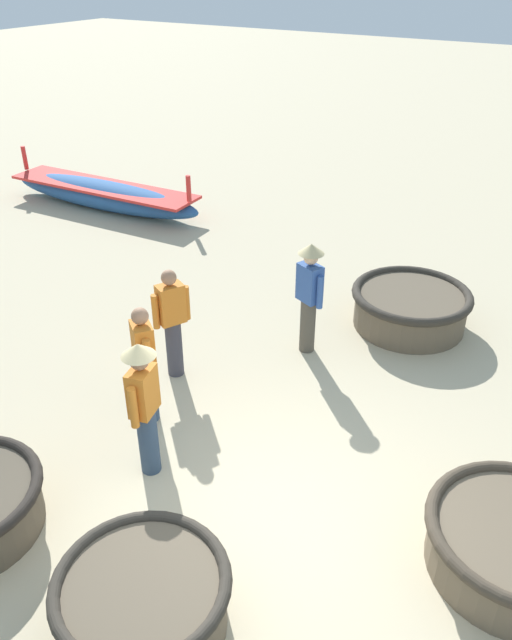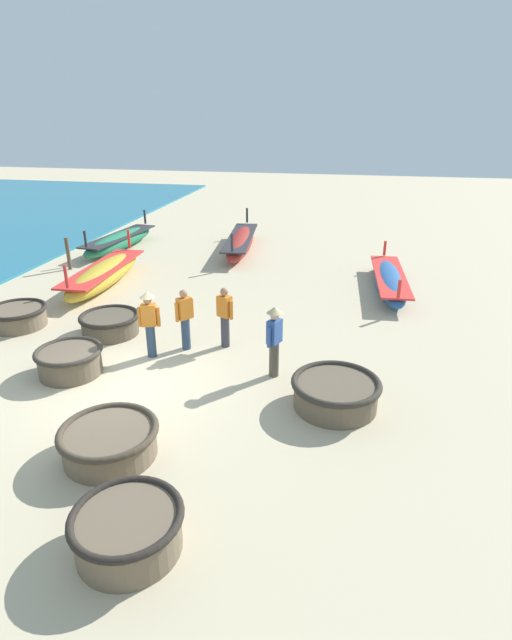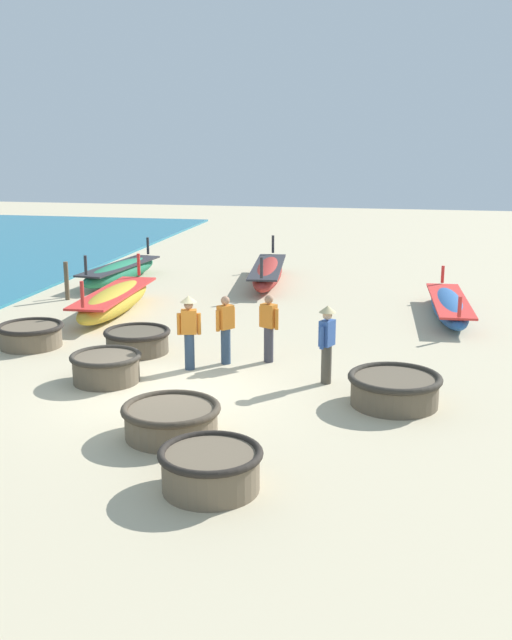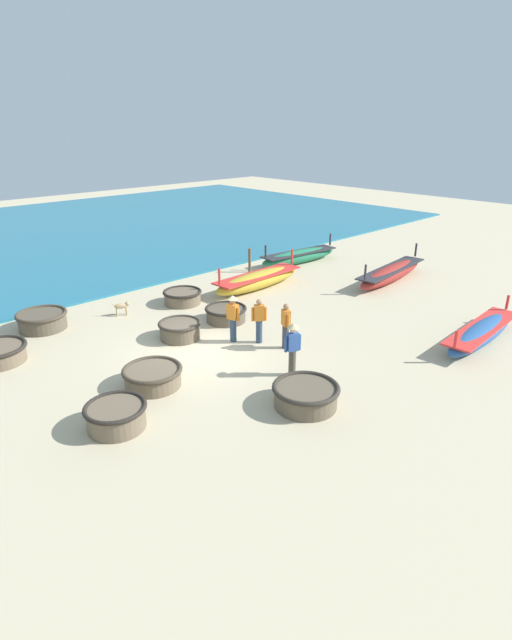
# 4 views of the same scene
# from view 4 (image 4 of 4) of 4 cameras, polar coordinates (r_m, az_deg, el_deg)

# --- Properties ---
(ground_plane) EXTENTS (80.00, 80.00, 0.00)m
(ground_plane) POSITION_cam_4_polar(r_m,az_deg,el_deg) (16.50, -6.60, -3.78)
(ground_plane) COLOR #C6B793
(sea) EXTENTS (28.00, 52.00, 0.10)m
(sea) POSITION_cam_4_polar(r_m,az_deg,el_deg) (36.25, -22.28, 8.99)
(sea) COLOR teal
(sea) RESTS_ON ground
(coracle_front_left) EXTENTS (1.80, 1.80, 0.64)m
(coracle_front_left) POSITION_cam_4_polar(r_m,az_deg,el_deg) (19.77, -23.24, 0.03)
(coracle_front_left) COLOR brown
(coracle_front_left) RESTS_ON ground
(coracle_nearest) EXTENTS (1.59, 1.59, 0.56)m
(coracle_nearest) POSITION_cam_4_polar(r_m,az_deg,el_deg) (18.91, -3.46, 0.75)
(coracle_nearest) COLOR brown
(coracle_nearest) RESTS_ON ground
(coracle_tilted) EXTENTS (1.72, 1.72, 0.57)m
(coracle_tilted) POSITION_cam_4_polar(r_m,az_deg,el_deg) (14.63, -11.73, -6.28)
(coracle_tilted) COLOR brown
(coracle_tilted) RESTS_ON ground
(coracle_upturned) EXTENTS (1.55, 1.55, 0.63)m
(coracle_upturned) POSITION_cam_4_polar(r_m,az_deg,el_deg) (12.97, -15.71, -10.44)
(coracle_upturned) COLOR brown
(coracle_upturned) RESTS_ON ground
(coracle_far_left) EXTENTS (1.81, 1.81, 0.61)m
(coracle_far_left) POSITION_cam_4_polar(r_m,az_deg,el_deg) (13.42, 5.70, -8.50)
(coracle_far_left) COLOR brown
(coracle_far_left) RESTS_ON ground
(coracle_beside_post) EXTENTS (1.50, 1.50, 0.61)m
(coracle_beside_post) POSITION_cam_4_polar(r_m,az_deg,el_deg) (17.58, -8.70, -1.06)
(coracle_beside_post) COLOR brown
(coracle_beside_post) RESTS_ON ground
(coracle_front_right) EXTENTS (1.61, 1.61, 0.57)m
(coracle_front_right) POSITION_cam_4_polar(r_m,az_deg,el_deg) (20.95, -8.41, 2.68)
(coracle_front_right) COLOR brown
(coracle_front_right) RESTS_ON ground
(long_boat_blue_hull) EXTENTS (1.21, 5.05, 1.09)m
(long_boat_blue_hull) POSITION_cam_4_polar(r_m,az_deg,el_deg) (18.84, 24.38, -1.30)
(long_boat_blue_hull) COLOR #285693
(long_boat_blue_hull) RESTS_ON ground
(long_boat_white_hull) EXTENTS (1.56, 5.76, 1.35)m
(long_boat_white_hull) POSITION_cam_4_polar(r_m,az_deg,el_deg) (24.56, 15.20, 5.19)
(long_boat_white_hull) COLOR maroon
(long_boat_white_hull) RESTS_ON ground
(long_boat_red_hull) EXTENTS (1.49, 5.05, 1.30)m
(long_boat_red_hull) POSITION_cam_4_polar(r_m,az_deg,el_deg) (26.93, 4.95, 7.27)
(long_boat_red_hull) COLOR #237551
(long_boat_red_hull) RESTS_ON ground
(long_boat_green_hull) EXTENTS (1.28, 5.09, 1.41)m
(long_boat_green_hull) POSITION_cam_4_polar(r_m,az_deg,el_deg) (22.62, 0.25, 4.61)
(long_boat_green_hull) COLOR gold
(long_boat_green_hull) RESTS_ON ground
(fisherman_hauling) EXTENTS (0.38, 0.44, 1.57)m
(fisherman_hauling) POSITION_cam_4_polar(r_m,az_deg,el_deg) (16.85, 0.36, 0.03)
(fisherman_hauling) COLOR #2D425B
(fisherman_hauling) RESTS_ON ground
(fisherman_standing_right) EXTENTS (0.52, 0.36, 1.67)m
(fisherman_standing_right) POSITION_cam_4_polar(r_m,az_deg,el_deg) (16.91, -2.65, 0.54)
(fisherman_standing_right) COLOR #2D425B
(fisherman_standing_right) RESTS_ON ground
(fisherman_with_hat) EXTENTS (0.36, 0.50, 1.67)m
(fisherman_with_hat) POSITION_cam_4_polar(r_m,az_deg,el_deg) (14.66, 4.22, -2.96)
(fisherman_with_hat) COLOR #4C473D
(fisherman_with_hat) RESTS_ON ground
(fisherman_by_coracle) EXTENTS (0.48, 0.35, 1.57)m
(fisherman_by_coracle) POSITION_cam_4_polar(r_m,az_deg,el_deg) (16.46, 3.42, -0.55)
(fisherman_by_coracle) COLOR #383842
(fisherman_by_coracle) RESTS_ON ground
(dog) EXTENTS (0.39, 0.65, 0.55)m
(dog) POSITION_cam_4_polar(r_m,az_deg,el_deg) (20.12, -15.05, 1.53)
(dog) COLOR tan
(dog) RESTS_ON ground
(mooring_post_shoreline) EXTENTS (0.14, 0.14, 1.21)m
(mooring_post_shoreline) POSITION_cam_4_polar(r_m,az_deg,el_deg) (25.10, -0.73, 6.83)
(mooring_post_shoreline) COLOR brown
(mooring_post_shoreline) RESTS_ON ground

